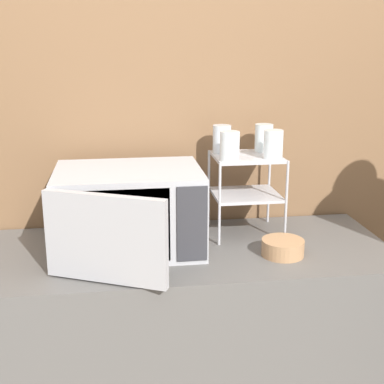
{
  "coord_description": "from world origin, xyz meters",
  "views": [
    {
      "loc": [
        -0.25,
        -1.52,
        1.68
      ],
      "look_at": [
        0.01,
        0.34,
        1.15
      ],
      "focal_mm": 50.0,
      "sensor_mm": 36.0,
      "label": 1
    }
  ],
  "objects_px": {
    "glass_front_left": "(230,146)",
    "glass_back_left": "(222,139)",
    "glass_front_right": "(273,144)",
    "dish_rack": "(246,177)",
    "glass_back_right": "(264,138)",
    "bowl": "(283,248)",
    "microwave": "(128,211)"
  },
  "relations": [
    {
      "from": "glass_front_right",
      "to": "glass_back_right",
      "type": "bearing_deg",
      "value": 88.45
    },
    {
      "from": "glass_front_right",
      "to": "glass_front_left",
      "type": "bearing_deg",
      "value": -177.96
    },
    {
      "from": "microwave",
      "to": "bowl",
      "type": "xyz_separation_m",
      "value": [
        0.55,
        -0.14,
        -0.12
      ]
    },
    {
      "from": "glass_back_right",
      "to": "glass_front_left",
      "type": "bearing_deg",
      "value": -138.49
    },
    {
      "from": "glass_front_right",
      "to": "glass_back_left",
      "type": "relative_size",
      "value": 1.0
    },
    {
      "from": "glass_front_right",
      "to": "dish_rack",
      "type": "bearing_deg",
      "value": 138.01
    },
    {
      "from": "glass_front_left",
      "to": "glass_front_right",
      "type": "distance_m",
      "value": 0.17
    },
    {
      "from": "glass_back_left",
      "to": "bowl",
      "type": "xyz_separation_m",
      "value": [
        0.17,
        -0.32,
        -0.34
      ]
    },
    {
      "from": "glass_back_right",
      "to": "glass_back_left",
      "type": "distance_m",
      "value": 0.17
    },
    {
      "from": "glass_front_right",
      "to": "glass_back_left",
      "type": "height_order",
      "value": "same"
    },
    {
      "from": "microwave",
      "to": "glass_front_right",
      "type": "distance_m",
      "value": 0.59
    },
    {
      "from": "microwave",
      "to": "glass_back_left",
      "type": "bearing_deg",
      "value": 25.83
    },
    {
      "from": "glass_back_right",
      "to": "glass_front_right",
      "type": "xyz_separation_m",
      "value": [
        -0.0,
        -0.15,
        0.0
      ]
    },
    {
      "from": "glass_back_left",
      "to": "glass_front_left",
      "type": "bearing_deg",
      "value": -89.88
    },
    {
      "from": "dish_rack",
      "to": "bowl",
      "type": "distance_m",
      "value": 0.33
    },
    {
      "from": "glass_back_right",
      "to": "glass_back_left",
      "type": "height_order",
      "value": "same"
    },
    {
      "from": "glass_back_left",
      "to": "dish_rack",
      "type": "bearing_deg",
      "value": -38.51
    },
    {
      "from": "glass_front_left",
      "to": "glass_back_left",
      "type": "bearing_deg",
      "value": 90.12
    },
    {
      "from": "dish_rack",
      "to": "glass_front_right",
      "type": "xyz_separation_m",
      "value": [
        0.08,
        -0.07,
        0.14
      ]
    },
    {
      "from": "microwave",
      "to": "glass_front_left",
      "type": "relative_size",
      "value": 5.46
    },
    {
      "from": "glass_back_left",
      "to": "microwave",
      "type": "bearing_deg",
      "value": -154.17
    },
    {
      "from": "glass_back_right",
      "to": "glass_back_left",
      "type": "xyz_separation_m",
      "value": [
        -0.17,
        -0.0,
        0.0
      ]
    },
    {
      "from": "glass_front_left",
      "to": "glass_back_left",
      "type": "xyz_separation_m",
      "value": [
        -0.0,
        0.15,
        0.0
      ]
    },
    {
      "from": "glass_front_left",
      "to": "glass_front_right",
      "type": "bearing_deg",
      "value": 2.04
    },
    {
      "from": "dish_rack",
      "to": "bowl",
      "type": "bearing_deg",
      "value": -72.53
    },
    {
      "from": "glass_back_left",
      "to": "bowl",
      "type": "distance_m",
      "value": 0.5
    },
    {
      "from": "glass_front_left",
      "to": "glass_front_right",
      "type": "height_order",
      "value": "same"
    },
    {
      "from": "dish_rack",
      "to": "bowl",
      "type": "relative_size",
      "value": 2.08
    },
    {
      "from": "glass_front_left",
      "to": "bowl",
      "type": "bearing_deg",
      "value": -46.11
    },
    {
      "from": "dish_rack",
      "to": "glass_back_right",
      "type": "height_order",
      "value": "glass_back_right"
    },
    {
      "from": "glass_front_right",
      "to": "glass_back_left",
      "type": "bearing_deg",
      "value": 139.75
    },
    {
      "from": "dish_rack",
      "to": "glass_front_right",
      "type": "relative_size",
      "value": 2.93
    }
  ]
}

